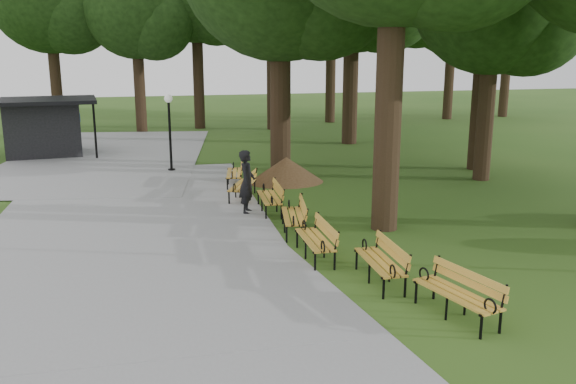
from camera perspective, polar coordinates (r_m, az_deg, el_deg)
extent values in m
plane|color=#294C15|center=(14.87, 0.42, -5.00)|extent=(100.00, 100.00, 0.00)
cube|color=gray|center=(17.28, -15.15, -2.73)|extent=(12.00, 38.00, 0.06)
imported|color=black|center=(17.48, -3.90, 0.94)|extent=(0.64, 0.79, 1.86)
cylinder|color=black|center=(23.93, -11.08, 5.16)|extent=(0.10, 0.10, 2.74)
sphere|color=white|center=(23.77, -11.24, 8.66)|extent=(0.32, 0.32, 0.32)
cone|color=#47301C|center=(21.68, -0.17, 2.13)|extent=(2.27, 2.27, 0.92)
cylinder|color=black|center=(15.71, 9.58, 10.54)|extent=(0.70, 0.70, 7.92)
cylinder|color=black|center=(22.92, 18.28, 8.56)|extent=(0.60, 0.60, 6.06)
cylinder|color=black|center=(23.58, -0.74, 10.90)|extent=(0.80, 0.80, 7.34)
cylinder|color=black|center=(30.66, 5.95, 11.55)|extent=(0.76, 0.76, 7.50)
cylinder|color=black|center=(24.89, 17.65, 9.30)|extent=(0.56, 0.56, 6.38)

